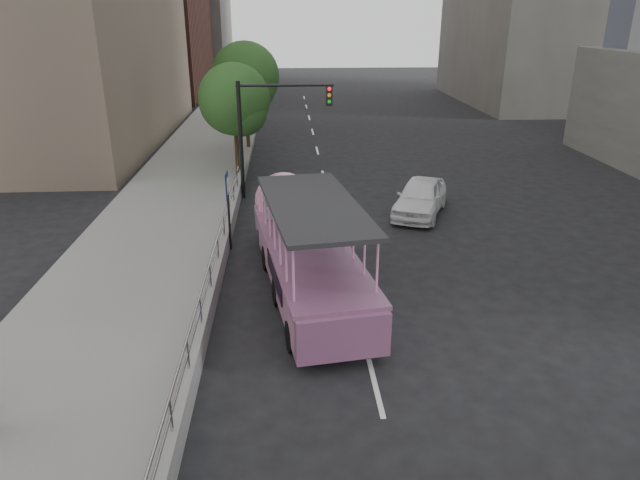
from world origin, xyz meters
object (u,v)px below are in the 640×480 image
parking_sign (228,202)px  street_tree_near (236,102)px  street_tree_far (247,79)px  traffic_signal (267,121)px  duck_boat (305,251)px  car (420,197)px

parking_sign → street_tree_near: bearing=92.1°
parking_sign → street_tree_far: bearing=90.5°
parking_sign → traffic_signal: size_ratio=0.54×
street_tree_near → traffic_signal: bearing=-65.0°
duck_boat → street_tree_far: street_tree_far is taller
car → parking_sign: bearing=-132.3°
duck_boat → street_tree_far: size_ratio=1.48×
street_tree_near → street_tree_far: bearing=88.1°
street_tree_near → street_tree_far: (0.20, 6.00, 0.49)m
duck_boat → parking_sign: bearing=129.9°
traffic_signal → street_tree_far: 9.57m
car → parking_sign: 8.39m
car → parking_sign: (-7.59, -3.43, 1.02)m
street_tree_far → parking_sign: bearing=-89.5°
car → street_tree_near: (-7.93, 6.15, 3.07)m
duck_boat → street_tree_far: bearing=98.3°
duck_boat → street_tree_near: street_tree_near is taller
car → parking_sign: size_ratio=1.55×
traffic_signal → street_tree_far: (-1.40, 9.43, 0.81)m
car → traffic_signal: 7.42m
street_tree_far → car: bearing=-57.5°
traffic_signal → street_tree_far: street_tree_far is taller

